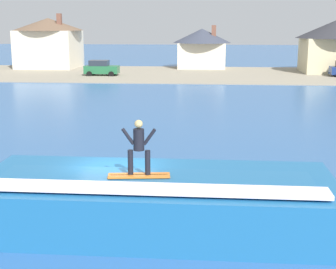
% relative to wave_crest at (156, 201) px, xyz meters
% --- Properties ---
extents(ground_plane, '(260.00, 260.00, 0.00)m').
position_rel_wave_crest_xyz_m(ground_plane, '(-1.50, 1.09, -0.83)').
color(ground_plane, '#2E5E9A').
extents(wave_crest, '(10.88, 4.48, 1.77)m').
position_rel_wave_crest_xyz_m(wave_crest, '(0.00, 0.00, 0.00)').
color(wave_crest, '#1D6198').
rests_on(wave_crest, ground_plane).
extents(surfboard, '(1.86, 0.66, 0.06)m').
position_rel_wave_crest_xyz_m(surfboard, '(-0.45, -0.51, 0.96)').
color(surfboard, orange).
rests_on(surfboard, wave_crest).
extents(surfer, '(1.03, 0.32, 1.64)m').
position_rel_wave_crest_xyz_m(surfer, '(-0.44, -0.48, 1.90)').
color(surfer, black).
rests_on(surfer, surfboard).
extents(shoreline_bank, '(120.00, 20.21, 0.08)m').
position_rel_wave_crest_xyz_m(shoreline_bank, '(-1.50, 47.11, -0.79)').
color(shoreline_bank, gray).
rests_on(shoreline_bank, ground_plane).
extents(car_near_shore, '(3.98, 2.11, 1.86)m').
position_rel_wave_crest_xyz_m(car_near_shore, '(-11.40, 44.25, 0.11)').
color(car_near_shore, '#23663D').
rests_on(car_near_shore, ground_plane).
extents(house_with_chimney, '(9.57, 9.57, 7.36)m').
position_rel_wave_crest_xyz_m(house_with_chimney, '(-20.77, 54.18, 2.86)').
color(house_with_chimney, beige).
rests_on(house_with_chimney, ground_plane).
extents(house_small_cottage, '(7.83, 7.83, 5.84)m').
position_rel_wave_crest_xyz_m(house_small_cottage, '(0.20, 55.11, 2.27)').
color(house_small_cottage, beige).
rests_on(house_small_cottage, ground_plane).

